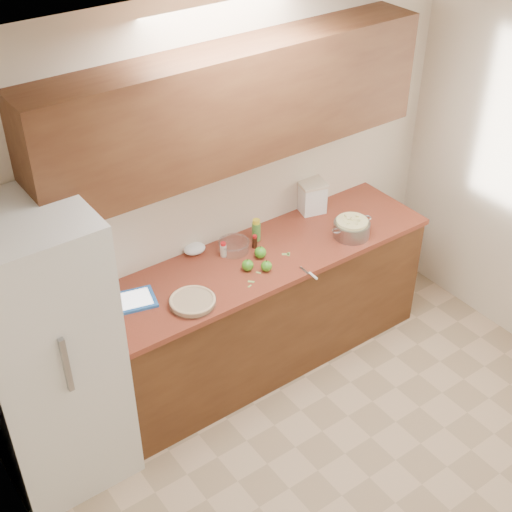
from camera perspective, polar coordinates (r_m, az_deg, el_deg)
room_shell at (r=3.60m, az=13.42°, el=-6.54°), size 3.60×3.60×3.60m
counter_run at (r=4.96m, az=-0.37°, el=-4.63°), size 2.64×0.68×0.92m
upper_cabinets at (r=4.28m, az=-1.67°, el=11.96°), size 2.60×0.34×0.70m
fridge at (r=4.19m, az=-16.52°, el=-7.50°), size 0.70×0.70×1.80m
pie at (r=4.31m, az=-5.10°, el=-3.66°), size 0.29×0.29×0.05m
colander at (r=4.92m, az=7.65°, el=2.21°), size 0.34×0.25×0.13m
flour_canister at (r=5.15m, az=4.45°, el=4.80°), size 0.23×0.23×0.23m
tablet at (r=4.39m, az=-9.89°, el=-3.55°), size 0.33×0.28×0.02m
paring_knife at (r=4.55m, az=4.49°, el=-1.52°), size 0.02×0.17×0.02m
lemon_bottle at (r=4.83m, az=0.02°, el=2.07°), size 0.06×0.06×0.16m
cinnamon_shaker at (r=4.69m, az=-2.63°, el=0.52°), size 0.04×0.04×0.10m
vanilla_bottle at (r=4.77m, az=-0.10°, el=1.14°), size 0.03×0.03×0.10m
mixing_bowl at (r=4.74m, az=-1.78°, el=0.84°), size 0.21×0.21×0.08m
paper_towel at (r=4.74m, az=-4.94°, el=0.59°), size 0.19×0.17×0.06m
apple_left at (r=4.56m, az=-0.67°, el=-0.74°), size 0.08×0.08×0.09m
apple_center at (r=4.68m, az=0.35°, el=0.28°), size 0.08×0.08×0.09m
apple_front at (r=4.56m, az=0.84°, el=-0.82°), size 0.07×0.07×0.08m
peel_a at (r=4.45m, az=-0.51°, el=-2.43°), size 0.03×0.02×0.00m
peel_b at (r=4.73m, az=2.62°, el=0.14°), size 0.04×0.04×0.00m
peel_c at (r=4.56m, az=0.19°, el=-1.34°), size 0.03×0.03×0.00m
peel_d at (r=4.49m, az=-0.39°, el=-2.07°), size 0.04×0.04×0.00m
peel_e at (r=4.73m, az=2.38°, el=0.14°), size 0.05×0.04×0.00m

